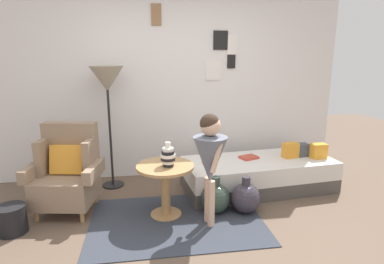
{
  "coord_description": "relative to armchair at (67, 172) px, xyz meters",
  "views": [
    {
      "loc": [
        -0.39,
        -2.55,
        1.7
      ],
      "look_at": [
        0.15,
        0.95,
        0.85
      ],
      "focal_mm": 29.92,
      "sensor_mm": 36.0,
      "label": 1
    }
  ],
  "objects": [
    {
      "name": "ground_plane",
      "position": [
        1.25,
        -0.96,
        -0.44
      ],
      "size": [
        12.0,
        12.0,
        0.0
      ],
      "primitive_type": "plane",
      "color": "brown"
    },
    {
      "name": "gallery_wall",
      "position": [
        1.25,
        0.99,
        0.86
      ],
      "size": [
        4.8,
        0.12,
        2.6
      ],
      "color": "silver",
      "rests_on": "ground"
    },
    {
      "name": "rug",
      "position": [
        1.16,
        -0.47,
        -0.43
      ],
      "size": [
        1.79,
        1.24,
        0.01
      ],
      "primitive_type": "cube",
      "color": "#333842",
      "rests_on": "ground"
    },
    {
      "name": "armchair",
      "position": [
        0.0,
        0.0,
        0.0
      ],
      "size": [
        0.83,
        0.68,
        0.97
      ],
      "color": "tan",
      "rests_on": "ground"
    },
    {
      "name": "daybed",
      "position": [
        2.3,
        0.21,
        -0.24
      ],
      "size": [
        1.97,
        0.99,
        0.4
      ],
      "color": "#4C4742",
      "rests_on": "ground"
    },
    {
      "name": "pillow_head",
      "position": [
        3.08,
        0.15,
        0.06
      ],
      "size": [
        0.2,
        0.13,
        0.19
      ],
      "primitive_type": "cube",
      "rotation": [
        0.0,
        0.0,
        0.05
      ],
      "color": "orange",
      "rests_on": "daybed"
    },
    {
      "name": "pillow_mid",
      "position": [
        2.89,
        0.27,
        0.05
      ],
      "size": [
        0.21,
        0.15,
        0.17
      ],
      "primitive_type": "cube",
      "rotation": [
        0.0,
        0.0,
        0.16
      ],
      "color": "#474C56",
      "rests_on": "daybed"
    },
    {
      "name": "pillow_back",
      "position": [
        2.73,
        0.24,
        0.06
      ],
      "size": [
        0.21,
        0.15,
        0.19
      ],
      "primitive_type": "cube",
      "rotation": [
        0.0,
        0.0,
        0.18
      ],
      "color": "orange",
      "rests_on": "daybed"
    },
    {
      "name": "side_table",
      "position": [
        1.06,
        -0.32,
        -0.02
      ],
      "size": [
        0.61,
        0.61,
        0.57
      ],
      "color": "tan",
      "rests_on": "ground"
    },
    {
      "name": "vase_striped",
      "position": [
        1.09,
        -0.35,
        0.24
      ],
      "size": [
        0.15,
        0.15,
        0.26
      ],
      "color": "black",
      "rests_on": "side_table"
    },
    {
      "name": "floor_lamp",
      "position": [
        0.42,
        0.61,
        0.93
      ],
      "size": [
        0.42,
        0.42,
        1.57
      ],
      "color": "black",
      "rests_on": "ground"
    },
    {
      "name": "person_child",
      "position": [
        1.49,
        -0.58,
        0.31
      ],
      "size": [
        0.34,
        0.34,
        1.16
      ],
      "color": "#D8AD8E",
      "rests_on": "ground"
    },
    {
      "name": "book_on_daybed",
      "position": [
        2.18,
        0.28,
        -0.02
      ],
      "size": [
        0.26,
        0.22,
        0.03
      ],
      "primitive_type": "cube",
      "rotation": [
        0.0,
        0.0,
        0.34
      ],
      "color": "#C04533",
      "rests_on": "daybed"
    },
    {
      "name": "demijohn_near",
      "position": [
        1.61,
        -0.33,
        -0.27
      ],
      "size": [
        0.33,
        0.33,
        0.41
      ],
      "color": "#2D3D33",
      "rests_on": "ground"
    },
    {
      "name": "demijohn_far",
      "position": [
        1.94,
        -0.38,
        -0.27
      ],
      "size": [
        0.33,
        0.33,
        0.42
      ],
      "color": "#332D38",
      "rests_on": "ground"
    },
    {
      "name": "magazine_basket",
      "position": [
        -0.45,
        -0.44,
        -0.3
      ],
      "size": [
        0.28,
        0.28,
        0.28
      ],
      "primitive_type": "cylinder",
      "color": "black",
      "rests_on": "ground"
    }
  ]
}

